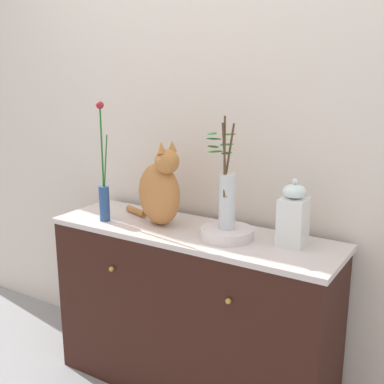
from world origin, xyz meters
The scene contains 7 objects.
wall_back centered at (0.00, 0.28, 1.30)m, with size 4.40×0.08×2.60m, color silver.
sideboard centered at (0.00, 0.00, 0.41)m, with size 1.37×0.43×0.82m.
cat_sitting centered at (-0.18, -0.01, 0.98)m, with size 0.41×0.23×0.40m.
vase_slim_green centered at (-0.44, -0.10, 0.96)m, with size 0.06×0.05×0.57m.
bowl_porcelain centered at (0.18, -0.01, 0.84)m, with size 0.23×0.23×0.05m, color silver.
vase_glass_clear centered at (0.18, -0.01, 1.01)m, with size 0.14×0.17×0.48m.
jar_lidded_porcelain centered at (0.45, 0.06, 0.94)m, with size 0.11×0.11×0.28m.
Camera 1 is at (1.11, -1.79, 1.53)m, focal length 45.67 mm.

